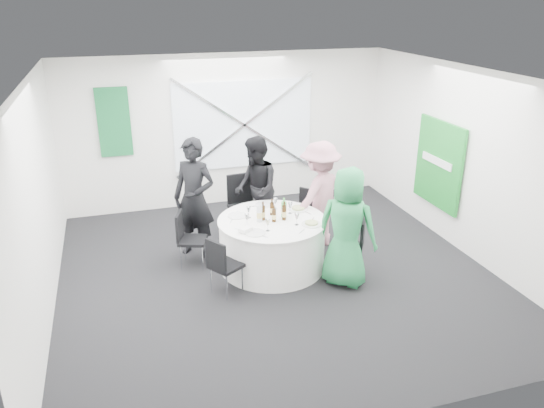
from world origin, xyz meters
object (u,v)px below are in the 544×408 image
object	(u,v)px
person_woman_pink	(319,195)
person_woman_green	(347,228)
banquet_table	(272,244)
person_man_back	(256,189)
chair_back_right	(306,212)
chair_front_right	(354,243)
person_man_back_left	(194,198)
chair_front_left	(222,263)
green_water_bottle	(284,210)
chair_back	(243,200)
chair_back_left	(187,235)
clear_water_bottle	(259,214)

from	to	relation	value
person_woman_pink	person_woman_green	xyz separation A→B (m)	(-0.09, -1.21, -0.01)
banquet_table	person_man_back	world-z (taller)	person_man_back
banquet_table	chair_back_right	xyz separation A→B (m)	(0.78, 0.66, 0.13)
chair_front_right	person_man_back_left	distance (m)	2.44
chair_front_left	green_water_bottle	xyz separation A→B (m)	(1.04, 0.58, 0.40)
chair_front_right	person_man_back_left	size ratio (longest dim) A/B	0.49
chair_back_right	person_man_back_left	size ratio (longest dim) A/B	0.48
person_man_back_left	person_man_back	xyz separation A→B (m)	(1.03, 0.30, -0.07)
chair_back	chair_back_left	xyz separation A→B (m)	(-1.05, -0.85, -0.11)
chair_front_right	chair_front_left	world-z (taller)	chair_front_right
person_woman_pink	person_woman_green	world-z (taller)	person_woman_pink
chair_front_right	person_woman_pink	xyz separation A→B (m)	(-0.09, 1.08, 0.33)
green_water_bottle	clear_water_bottle	distance (m)	0.38
chair_front_left	chair_front_right	bearing A→B (deg)	-124.04
chair_back_left	clear_water_bottle	bearing A→B (deg)	-93.81
chair_back_left	clear_water_bottle	size ratio (longest dim) A/B	2.75
chair_back_left	person_man_back_left	world-z (taller)	person_man_back_left
chair_back_right	chair_front_left	bearing A→B (deg)	-94.09
chair_front_left	person_woman_pink	xyz separation A→B (m)	(1.77, 1.02, 0.38)
chair_back	person_woman_pink	distance (m)	1.32
banquet_table	person_man_back_left	distance (m)	1.35
person_man_back_left	person_man_back	distance (m)	1.08
person_man_back_left	person_woman_green	xyz separation A→B (m)	(1.81, -1.49, -0.08)
chair_front_left	person_woman_pink	size ratio (longest dim) A/B	0.48
chair_front_right	person_man_back	bearing A→B (deg)	-119.44
chair_back_right	green_water_bottle	world-z (taller)	green_water_bottle
person_woman_pink	clear_water_bottle	size ratio (longest dim) A/B	5.58
chair_front_left	person_woman_pink	bearing A→B (deg)	-92.31
chair_back	chair_front_right	world-z (taller)	chair_back
person_woman_green	chair_front_left	bearing A→B (deg)	34.89
chair_back_right	person_man_back_left	distance (m)	1.80
banquet_table	person_woman_pink	world-z (taller)	person_woman_pink
person_woman_green	green_water_bottle	world-z (taller)	person_woman_green
chair_front_right	chair_front_left	bearing A→B (deg)	-61.27
chair_front_left	clear_water_bottle	size ratio (longest dim) A/B	2.66
banquet_table	person_woman_pink	size ratio (longest dim) A/B	0.91
chair_back	person_woman_pink	size ratio (longest dim) A/B	0.60
chair_back_left	chair_front_left	world-z (taller)	chair_back_left
chair_back_left	chair_front_right	world-z (taller)	chair_front_right
clear_water_bottle	green_water_bottle	bearing A→B (deg)	7.52
chair_front_right	green_water_bottle	bearing A→B (deg)	-97.34
chair_back	person_man_back	distance (m)	0.36
chair_back_left	chair_front_right	distance (m)	2.40
green_water_bottle	chair_back_left	bearing A→B (deg)	164.83
person_man_back_left	green_water_bottle	xyz separation A→B (m)	(1.17, -0.72, -0.04)
banquet_table	chair_back_left	distance (m)	1.24
chair_back_right	chair_back_left	bearing A→B (deg)	-123.06
chair_front_right	person_woman_pink	bearing A→B (deg)	-144.53
banquet_table	person_woman_green	size ratio (longest dim) A/B	0.93
chair_back	clear_water_bottle	bearing A→B (deg)	-98.57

